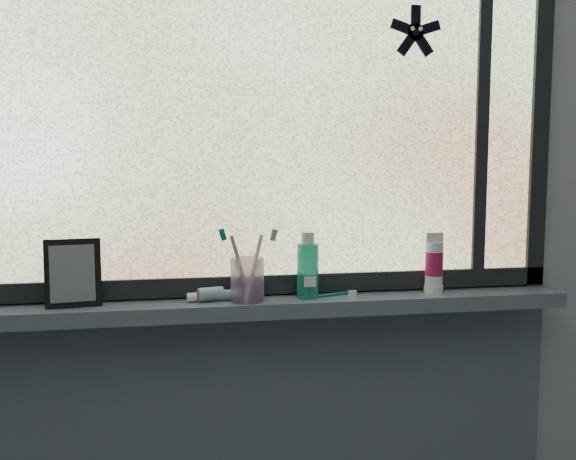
# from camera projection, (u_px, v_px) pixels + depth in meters

# --- Properties ---
(wall_back) EXTENTS (3.00, 0.01, 2.50)m
(wall_back) POSITION_uv_depth(u_px,v_px,m) (266.00, 209.00, 1.72)
(wall_back) COLOR #9EA3A8
(wall_back) RESTS_ON ground
(windowsill) EXTENTS (1.62, 0.14, 0.04)m
(windowsill) POSITION_uv_depth(u_px,v_px,m) (270.00, 306.00, 1.68)
(windowsill) COLOR #505A6B
(windowsill) RESTS_ON wall_back
(window_pane) EXTENTS (1.50, 0.01, 1.00)m
(window_pane) POSITION_uv_depth(u_px,v_px,m) (267.00, 103.00, 1.67)
(window_pane) COLOR silver
(window_pane) RESTS_ON wall_back
(frame_bottom) EXTENTS (1.60, 0.03, 0.05)m
(frame_bottom) POSITION_uv_depth(u_px,v_px,m) (268.00, 284.00, 1.72)
(frame_bottom) COLOR black
(frame_bottom) RESTS_ON windowsill
(frame_right) EXTENTS (0.05, 0.03, 1.10)m
(frame_right) POSITION_uv_depth(u_px,v_px,m) (539.00, 107.00, 1.80)
(frame_right) COLOR black
(frame_right) RESTS_ON wall_back
(frame_mullion) EXTENTS (0.03, 0.03, 1.00)m
(frame_mullion) POSITION_uv_depth(u_px,v_px,m) (482.00, 106.00, 1.77)
(frame_mullion) COLOR black
(frame_mullion) RESTS_ON wall_back
(starfish_sticker) EXTENTS (0.15, 0.02, 0.15)m
(starfish_sticker) POSITION_uv_depth(u_px,v_px,m) (415.00, 32.00, 1.71)
(starfish_sticker) COLOR black
(starfish_sticker) RESTS_ON window_pane
(vanity_mirror) EXTENTS (0.14, 0.08, 0.17)m
(vanity_mirror) POSITION_uv_depth(u_px,v_px,m) (73.00, 273.00, 1.58)
(vanity_mirror) COLOR black
(vanity_mirror) RESTS_ON windowsill
(toothpaste_tube) EXTENTS (0.21, 0.07, 0.04)m
(toothpaste_tube) POSITION_uv_depth(u_px,v_px,m) (219.00, 294.00, 1.65)
(toothpaste_tube) COLOR silver
(toothpaste_tube) RESTS_ON windowsill
(toothbrush_cup) EXTENTS (0.09, 0.09, 0.11)m
(toothbrush_cup) POSITION_uv_depth(u_px,v_px,m) (247.00, 280.00, 1.64)
(toothbrush_cup) COLOR #C49FD3
(toothbrush_cup) RESTS_ON windowsill
(toothbrush_lying) EXTENTS (0.18, 0.08, 0.01)m
(toothbrush_lying) POSITION_uv_depth(u_px,v_px,m) (323.00, 295.00, 1.70)
(toothbrush_lying) COLOR #0D6576
(toothbrush_lying) RESTS_ON windowsill
(mouthwash_bottle) EXTENTS (0.07, 0.07, 0.14)m
(mouthwash_bottle) POSITION_uv_depth(u_px,v_px,m) (308.00, 265.00, 1.68)
(mouthwash_bottle) COLOR #20AA8C
(mouthwash_bottle) RESTS_ON windowsill
(cream_tube) EXTENTS (0.05, 0.05, 0.12)m
(cream_tube) POSITION_uv_depth(u_px,v_px,m) (434.00, 261.00, 1.74)
(cream_tube) COLOR silver
(cream_tube) RESTS_ON windowsill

